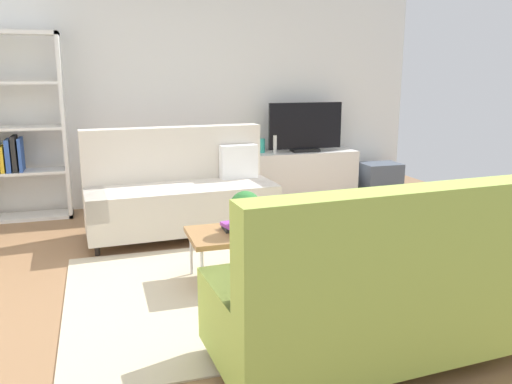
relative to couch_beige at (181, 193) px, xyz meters
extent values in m
plane|color=#936B47|center=(0.21, -1.37, -0.44)|extent=(7.68, 7.68, 0.00)
cube|color=white|center=(0.21, 1.43, 1.01)|extent=(6.40, 0.12, 2.90)
cube|color=beige|center=(0.34, -1.62, -0.44)|extent=(2.90, 2.20, 0.01)
cube|color=beige|center=(-0.01, -0.07, -0.12)|extent=(1.94, 0.94, 0.44)
cube|color=beige|center=(-0.03, 0.25, 0.38)|extent=(1.91, 0.30, 0.56)
cube|color=beige|center=(0.84, -0.03, -0.01)|extent=(0.24, 0.85, 0.22)
cube|color=beige|center=(-0.86, -0.11, -0.01)|extent=(0.24, 0.85, 0.22)
cylinder|color=black|center=(0.88, -0.37, -0.39)|extent=(0.05, 0.05, 0.10)
cylinder|color=black|center=(-0.86, -0.46, -0.39)|extent=(0.05, 0.05, 0.10)
cylinder|color=black|center=(0.84, 0.31, -0.39)|extent=(0.05, 0.05, 0.10)
cylinder|color=black|center=(-0.90, 0.22, -0.39)|extent=(0.05, 0.05, 0.10)
cube|color=white|center=(0.65, 0.10, 0.28)|extent=(0.41, 0.16, 0.36)
cube|color=#A3BC4C|center=(0.69, -2.77, -0.12)|extent=(1.95, 0.96, 0.44)
cube|color=#A3BC4C|center=(0.71, -3.09, 0.38)|extent=(1.91, 0.32, 0.56)
cube|color=#A3BC4C|center=(-0.16, -2.82, -0.01)|extent=(0.25, 0.85, 0.22)
cube|color=#A3BC4C|center=(1.54, -2.72, -0.01)|extent=(0.25, 0.85, 0.22)
cylinder|color=black|center=(-0.20, -2.49, -0.39)|extent=(0.05, 0.05, 0.10)
cylinder|color=black|center=(1.54, -2.38, -0.39)|extent=(0.05, 0.05, 0.10)
cube|color=black|center=(0.03, -2.95, 0.28)|extent=(0.41, 0.16, 0.36)
cube|color=white|center=(0.48, -2.92, 0.28)|extent=(0.41, 0.16, 0.36)
cube|color=#9E7042|center=(0.39, -1.42, -0.04)|extent=(1.10, 0.56, 0.04)
cylinder|color=silver|center=(-0.11, -1.19, -0.25)|extent=(0.02, 0.02, 0.38)
cylinder|color=silver|center=(0.89, -1.19, -0.25)|extent=(0.02, 0.02, 0.38)
cylinder|color=silver|center=(-0.11, -1.65, -0.25)|extent=(0.02, 0.02, 0.38)
cylinder|color=silver|center=(0.89, -1.65, -0.25)|extent=(0.02, 0.02, 0.38)
cube|color=silver|center=(1.82, 1.09, -0.12)|extent=(1.40, 0.44, 0.64)
cube|color=black|center=(1.82, 1.07, 0.22)|extent=(0.36, 0.20, 0.04)
cube|color=black|center=(1.82, 1.07, 0.54)|extent=(1.00, 0.05, 0.60)
cube|color=white|center=(-1.15, 1.11, 0.61)|extent=(0.04, 0.36, 2.10)
cube|color=white|center=(-1.68, 1.11, 1.64)|extent=(1.10, 0.36, 0.04)
cube|color=white|center=(-1.68, 1.11, -0.42)|extent=(1.10, 0.36, 0.04)
cube|color=white|center=(-1.68, 1.11, 0.11)|extent=(1.02, 0.36, 0.03)
cube|color=white|center=(-1.68, 1.11, 0.61)|extent=(1.02, 0.36, 0.03)
cube|color=white|center=(-1.68, 1.11, 1.11)|extent=(1.02, 0.36, 0.03)
cube|color=gold|center=(-1.82, 1.11, 0.27)|extent=(0.04, 0.29, 0.29)
cube|color=#3359B2|center=(-1.76, 1.11, 0.31)|extent=(0.05, 0.29, 0.37)
cube|color=#262626|center=(-1.69, 1.11, 0.33)|extent=(0.05, 0.29, 0.40)
cube|color=#3359B2|center=(-1.63, 1.11, 0.31)|extent=(0.03, 0.29, 0.38)
cube|color=#4C5666|center=(2.92, 0.99, -0.22)|extent=(0.52, 0.40, 0.44)
cylinder|color=brown|center=(0.28, -1.48, 0.04)|extent=(0.20, 0.20, 0.11)
sphere|color=#2D7233|center=(0.28, -1.48, 0.19)|extent=(0.25, 0.25, 0.25)
cube|color=#262626|center=(0.25, -1.36, -0.01)|extent=(0.24, 0.18, 0.03)
cube|color=purple|center=(0.25, -1.36, 0.02)|extent=(0.27, 0.23, 0.03)
cylinder|color=#33B29E|center=(1.24, 1.14, 0.29)|extent=(0.09, 0.09, 0.19)
cylinder|color=silver|center=(1.40, 1.05, 0.32)|extent=(0.05, 0.05, 0.23)
camera|label=1|loc=(-0.80, -5.28, 1.22)|focal=36.61mm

